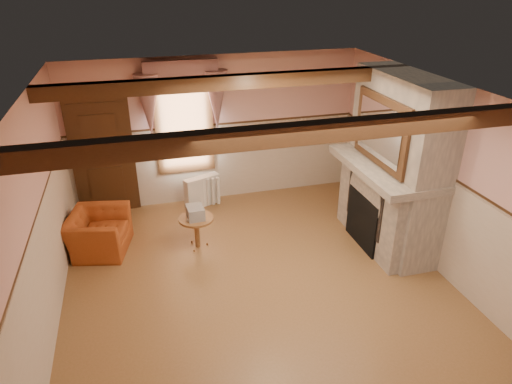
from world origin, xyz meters
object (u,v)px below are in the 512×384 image
object	(u,v)px
side_table	(197,232)
mantel_clock	(367,143)
armchair	(98,232)
radiator	(202,191)
bowl	(386,161)
oil_lamp	(373,145)

from	to	relation	value
side_table	mantel_clock	distance (m)	3.20
armchair	radiator	bearing A→B (deg)	-45.49
armchair	mantel_clock	size ratio (longest dim) A/B	4.17
side_table	bowl	distance (m)	3.24
armchair	side_table	world-z (taller)	armchair
armchair	bowl	xyz separation A→B (m)	(4.49, -0.95, 1.14)
radiator	armchair	bearing A→B (deg)	-170.77
oil_lamp	armchair	bearing A→B (deg)	173.59
armchair	mantel_clock	world-z (taller)	mantel_clock
bowl	oil_lamp	size ratio (longest dim) A/B	1.33
radiator	bowl	xyz separation A→B (m)	(2.62, -2.07, 1.17)
side_table	bowl	bearing A→B (deg)	-11.86
armchair	oil_lamp	world-z (taller)	oil_lamp
side_table	oil_lamp	world-z (taller)	oil_lamp
oil_lamp	side_table	bearing A→B (deg)	176.62
radiator	oil_lamp	distance (m)	3.33
armchair	mantel_clock	distance (m)	4.66
armchair	side_table	xyz separation A→B (m)	(1.55, -0.33, -0.05)
mantel_clock	oil_lamp	bearing A→B (deg)	-90.00
radiator	mantel_clock	size ratio (longest dim) A/B	2.92
oil_lamp	bowl	bearing A→B (deg)	-90.00
side_table	oil_lamp	size ratio (longest dim) A/B	2.03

